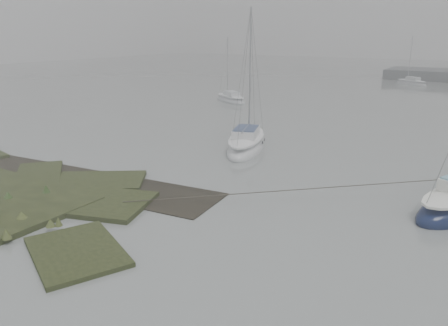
# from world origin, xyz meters

# --- Properties ---
(ground) EXTENTS (160.00, 160.00, 0.00)m
(ground) POSITION_xyz_m (0.00, 30.00, 0.00)
(ground) COLOR slate
(ground) RESTS_ON ground
(sailboat_white) EXTENTS (3.91, 6.41, 8.59)m
(sailboat_white) POSITION_xyz_m (-1.30, 13.38, 0.27)
(sailboat_white) COLOR silver
(sailboat_white) RESTS_ON ground
(sailboat_far_a) EXTENTS (4.91, 3.63, 6.69)m
(sailboat_far_a) POSITION_xyz_m (-11.57, 28.33, 0.21)
(sailboat_far_a) COLOR silver
(sailboat_far_a) RESTS_ON ground
(sailboat_far_c) EXTENTS (4.84, 3.83, 6.68)m
(sailboat_far_c) POSITION_xyz_m (0.81, 52.98, 0.21)
(sailboat_far_c) COLOR #A3A6AC
(sailboat_far_c) RESTS_ON ground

